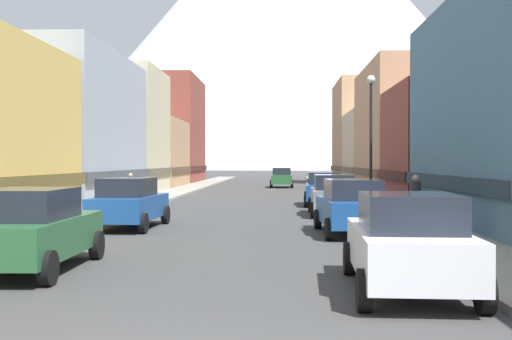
{
  "coord_description": "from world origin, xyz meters",
  "views": [
    {
      "loc": [
        1.52,
        -6.42,
        2.35
      ],
      "look_at": [
        -0.2,
        37.91,
        1.75
      ],
      "focal_mm": 44.62,
      "sensor_mm": 36.0,
      "label": 1
    }
  ],
  "objects_px": {
    "trash_bin_right": "(448,221)",
    "pedestrian_0": "(131,190)",
    "car_right_2": "(333,195)",
    "potted_plant_0": "(59,205)",
    "car_left_1": "(129,203)",
    "pedestrian_1": "(416,201)",
    "car_left_0": "(32,229)",
    "potted_plant_1": "(63,206)",
    "car_right_3": "(323,189)",
    "car_right_0": "(407,242)",
    "car_right_1": "(352,207)",
    "car_driving_0": "(282,177)",
    "potted_plant_2": "(27,209)",
    "streetlamp_right": "(371,123)"
  },
  "relations": [
    {
      "from": "trash_bin_right",
      "to": "pedestrian_0",
      "type": "relative_size",
      "value": 0.61
    },
    {
      "from": "car_right_2",
      "to": "potted_plant_0",
      "type": "distance_m",
      "value": 11.4
    },
    {
      "from": "car_left_1",
      "to": "pedestrian_1",
      "type": "bearing_deg",
      "value": 2.27
    },
    {
      "from": "car_left_0",
      "to": "potted_plant_1",
      "type": "xyz_separation_m",
      "value": [
        -3.2,
        11.21,
        -0.28
      ]
    },
    {
      "from": "car_right_3",
      "to": "pedestrian_0",
      "type": "xyz_separation_m",
      "value": [
        -10.05,
        -1.44,
        -0.02
      ]
    },
    {
      "from": "car_right_0",
      "to": "car_right_3",
      "type": "bearing_deg",
      "value": 89.99
    },
    {
      "from": "car_right_3",
      "to": "car_right_0",
      "type": "bearing_deg",
      "value": -90.01
    },
    {
      "from": "car_right_1",
      "to": "potted_plant_1",
      "type": "relative_size",
      "value": 5.14
    },
    {
      "from": "car_right_2",
      "to": "car_left_0",
      "type": "bearing_deg",
      "value": -117.82
    },
    {
      "from": "car_driving_0",
      "to": "trash_bin_right",
      "type": "bearing_deg",
      "value": -83.01
    },
    {
      "from": "car_left_0",
      "to": "car_driving_0",
      "type": "distance_m",
      "value": 44.26
    },
    {
      "from": "pedestrian_0",
      "to": "potted_plant_0",
      "type": "bearing_deg",
      "value": -95.07
    },
    {
      "from": "potted_plant_1",
      "to": "potted_plant_2",
      "type": "relative_size",
      "value": 0.83
    },
    {
      "from": "car_left_0",
      "to": "potted_plant_0",
      "type": "xyz_separation_m",
      "value": [
        -3.2,
        10.76,
        -0.23
      ]
    },
    {
      "from": "car_right_1",
      "to": "trash_bin_right",
      "type": "xyz_separation_m",
      "value": [
        2.55,
        -1.99,
        -0.26
      ]
    },
    {
      "from": "trash_bin_right",
      "to": "potted_plant_1",
      "type": "distance_m",
      "value": 14.65
    },
    {
      "from": "car_driving_0",
      "to": "pedestrian_0",
      "type": "height_order",
      "value": "car_driving_0"
    },
    {
      "from": "car_right_2",
      "to": "car_right_3",
      "type": "height_order",
      "value": "same"
    },
    {
      "from": "car_left_1",
      "to": "car_right_2",
      "type": "height_order",
      "value": "same"
    },
    {
      "from": "car_driving_0",
      "to": "pedestrian_1",
      "type": "distance_m",
      "value": 35.11
    },
    {
      "from": "trash_bin_right",
      "to": "pedestrian_1",
      "type": "height_order",
      "value": "pedestrian_1"
    },
    {
      "from": "car_right_1",
      "to": "potted_plant_1",
      "type": "xyz_separation_m",
      "value": [
        -10.8,
        4.05,
        -0.28
      ]
    },
    {
      "from": "car_driving_0",
      "to": "pedestrian_1",
      "type": "xyz_separation_m",
      "value": [
        4.65,
        -34.81,
        0.06
      ]
    },
    {
      "from": "car_right_1",
      "to": "potted_plant_0",
      "type": "height_order",
      "value": "car_right_1"
    },
    {
      "from": "trash_bin_right",
      "to": "streetlamp_right",
      "type": "distance_m",
      "value": 9.34
    },
    {
      "from": "car_right_0",
      "to": "potted_plant_1",
      "type": "xyz_separation_m",
      "value": [
        -10.8,
        13.06,
        -0.28
      ]
    },
    {
      "from": "car_right_1",
      "to": "car_right_2",
      "type": "distance_m",
      "value": 7.24
    },
    {
      "from": "potted_plant_1",
      "to": "potted_plant_2",
      "type": "distance_m",
      "value": 3.56
    },
    {
      "from": "trash_bin_right",
      "to": "potted_plant_2",
      "type": "height_order",
      "value": "potted_plant_2"
    },
    {
      "from": "car_right_1",
      "to": "car_left_1",
      "type": "bearing_deg",
      "value": 168.4
    },
    {
      "from": "car_right_3",
      "to": "potted_plant_2",
      "type": "bearing_deg",
      "value": -129.71
    },
    {
      "from": "pedestrian_1",
      "to": "streetlamp_right",
      "type": "bearing_deg",
      "value": 100.81
    },
    {
      "from": "car_left_1",
      "to": "pedestrian_0",
      "type": "relative_size",
      "value": 2.8
    },
    {
      "from": "car_right_2",
      "to": "pedestrian_0",
      "type": "bearing_deg",
      "value": 154.37
    },
    {
      "from": "pedestrian_0",
      "to": "car_left_1",
      "type": "bearing_deg",
      "value": -76.88
    },
    {
      "from": "car_right_0",
      "to": "pedestrian_1",
      "type": "height_order",
      "value": "pedestrian_1"
    },
    {
      "from": "car_right_1",
      "to": "trash_bin_right",
      "type": "relative_size",
      "value": 4.57
    },
    {
      "from": "potted_plant_0",
      "to": "streetlamp_right",
      "type": "height_order",
      "value": "streetlamp_right"
    },
    {
      "from": "car_right_0",
      "to": "car_right_1",
      "type": "bearing_deg",
      "value": 89.97
    },
    {
      "from": "pedestrian_0",
      "to": "pedestrian_1",
      "type": "relative_size",
      "value": 0.92
    },
    {
      "from": "potted_plant_2",
      "to": "streetlamp_right",
      "type": "distance_m",
      "value": 14.18
    },
    {
      "from": "car_right_3",
      "to": "pedestrian_0",
      "type": "distance_m",
      "value": 10.16
    },
    {
      "from": "car_right_3",
      "to": "trash_bin_right",
      "type": "xyz_separation_m",
      "value": [
        2.55,
        -15.49,
        -0.26
      ]
    },
    {
      "from": "potted_plant_2",
      "to": "pedestrian_1",
      "type": "bearing_deg",
      "value": 6.31
    },
    {
      "from": "streetlamp_right",
      "to": "car_right_3",
      "type": "bearing_deg",
      "value": 102.77
    },
    {
      "from": "car_left_0",
      "to": "car_right_2",
      "type": "xyz_separation_m",
      "value": [
        7.6,
        14.4,
        0.0
      ]
    },
    {
      "from": "car_right_1",
      "to": "streetlamp_right",
      "type": "height_order",
      "value": "streetlamp_right"
    },
    {
      "from": "car_left_1",
      "to": "streetlamp_right",
      "type": "relative_size",
      "value": 0.76
    },
    {
      "from": "car_driving_0",
      "to": "potted_plant_1",
      "type": "xyz_separation_m",
      "value": [
        -8.6,
        -32.71,
        -0.28
      ]
    },
    {
      "from": "car_right_0",
      "to": "car_left_0",
      "type": "bearing_deg",
      "value": 166.3
    }
  ]
}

